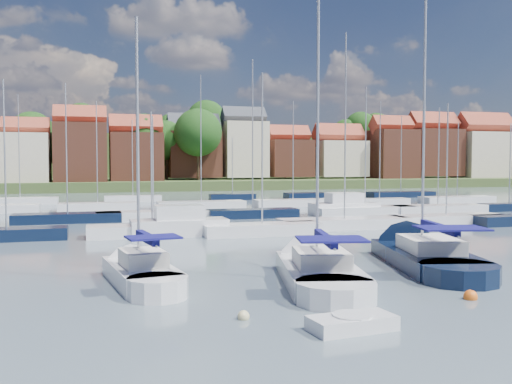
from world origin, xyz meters
name	(u,v)px	position (x,y,z in m)	size (l,w,h in m)	color
ground	(201,211)	(0.00, 40.00, 0.00)	(260.00, 260.00, 0.00)	#485762
sailboat_left	(137,272)	(-9.52, 4.73, 0.37)	(3.70, 9.54, 12.74)	silver
sailboat_centre	(314,269)	(-1.43, 3.33, 0.35)	(5.69, 12.26, 16.10)	silver
sailboat_navy	(414,253)	(5.62, 6.06, 0.35)	(6.52, 13.91, 18.54)	black
tender	(352,323)	(-3.51, -5.13, 0.23)	(2.91, 1.59, 0.60)	silver
buoy_b	(243,319)	(-6.52, -2.92, 0.00)	(0.42, 0.42, 0.42)	beige
buoy_c	(309,299)	(-3.32, -0.89, 0.00)	(0.47, 0.47, 0.47)	#D85914
buoy_d	(470,299)	(2.78, -2.64, 0.00)	(0.55, 0.55, 0.55)	#D85914
buoy_e	(405,257)	(5.61, 6.93, 0.00)	(0.43, 0.43, 0.43)	beige
marina_field	(228,210)	(1.91, 35.15, 0.43)	(79.62, 41.41, 15.93)	silver
far_shore_town	(145,165)	(2.23, 132.67, 4.61)	(212.46, 90.00, 22.27)	#3C4824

